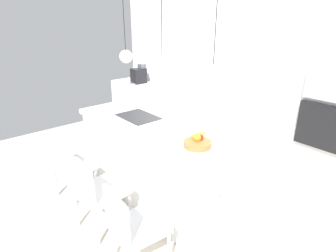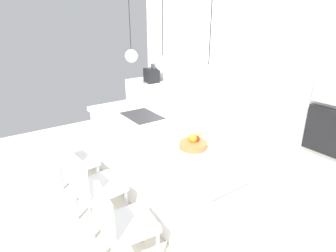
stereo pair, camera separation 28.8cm
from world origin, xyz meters
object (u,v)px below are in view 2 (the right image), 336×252
fruit_bowl (194,143)px  oven (330,132)px  chair_near (72,159)px  chair_far (122,223)px  chair_middle (93,185)px  coffee_machine (152,75)px

fruit_bowl → oven: 1.72m
chair_near → chair_far: 1.41m
fruit_bowl → chair_far: fruit_bowl is taller
fruit_bowl → chair_middle: bearing=-125.1°
oven → chair_far: (-0.46, -2.49, -0.43)m
fruit_bowl → chair_near: 1.66m
fruit_bowl → chair_far: (0.07, -0.86, -0.51)m
oven → chair_far: oven is taller
oven → chair_near: oven is taller
oven → chair_far: 2.57m
oven → fruit_bowl: bearing=-108.0°
chair_far → coffee_machine: bearing=144.1°
fruit_bowl → chair_far: 1.00m
coffee_machine → chair_middle: size_ratio=0.43×
chair_near → chair_middle: chair_middle is taller
coffee_machine → fruit_bowl: bearing=-24.4°
oven → coffee_machine: bearing=-175.1°
fruit_bowl → chair_middle: fruit_bowl is taller
fruit_bowl → coffee_machine: coffee_machine is taller
coffee_machine → chair_near: 2.78m
fruit_bowl → chair_far: bearing=-85.1°
oven → chair_middle: size_ratio=0.63×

